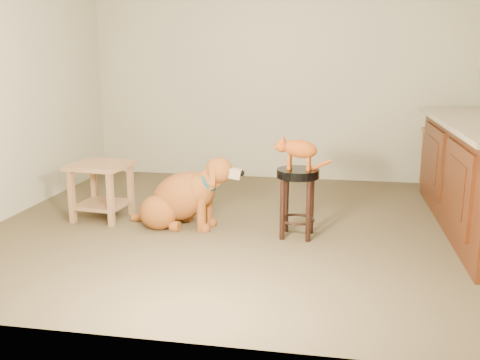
% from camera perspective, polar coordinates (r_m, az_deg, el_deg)
% --- Properties ---
extents(floor, '(4.50, 4.00, 0.01)m').
position_cam_1_polar(floor, '(4.72, 1.09, -4.98)').
color(floor, brown).
rests_on(floor, ground).
extents(room_shell, '(4.54, 4.04, 2.62)m').
position_cam_1_polar(room_shell, '(4.50, 1.19, 15.78)').
color(room_shell, '#BAB696').
rests_on(room_shell, ground).
extents(padded_stool, '(0.35, 0.35, 0.57)m').
position_cam_1_polar(padded_stool, '(4.39, 6.16, -0.96)').
color(padded_stool, black).
rests_on(padded_stool, ground).
extents(wood_stool, '(0.37, 0.37, 0.68)m').
position_cam_1_polar(wood_stool, '(6.34, 20.46, 2.14)').
color(wood_stool, brown).
rests_on(wood_stool, ground).
extents(side_table, '(0.54, 0.54, 0.52)m').
position_cam_1_polar(side_table, '(5.03, -14.57, -0.25)').
color(side_table, '#936944').
rests_on(side_table, ground).
extents(golden_retriever, '(1.07, 0.56, 0.68)m').
position_cam_1_polar(golden_retriever, '(4.69, -6.21, -1.94)').
color(golden_retriever, brown).
rests_on(golden_retriever, ground).
extents(tabby_kitten, '(0.48, 0.16, 0.29)m').
position_cam_1_polar(tabby_kitten, '(4.33, 6.12, 3.24)').
color(tabby_kitten, '#873A0D').
rests_on(tabby_kitten, padded_stool).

